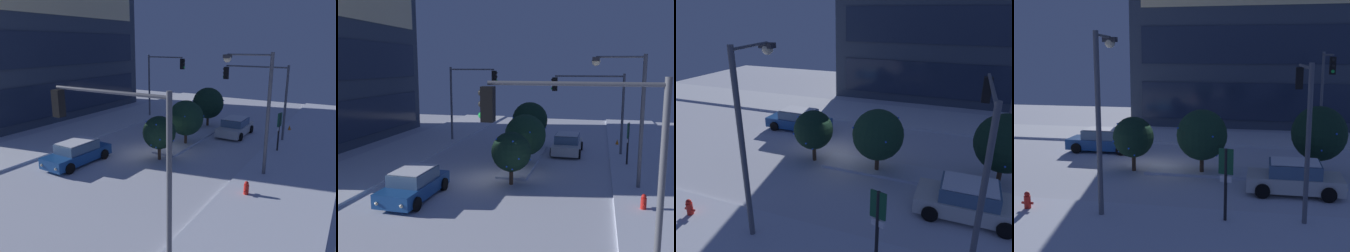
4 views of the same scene
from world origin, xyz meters
TOP-DOWN VIEW (x-y plane):
  - ground at (0.00, 0.00)m, footprint 52.00×52.00m
  - curb_strip_near at (0.00, -8.81)m, footprint 52.00×5.20m
  - curb_strip_far at (0.00, 8.81)m, footprint 52.00×5.20m
  - median_strip at (4.80, -0.57)m, footprint 9.00×1.80m
  - car_near at (7.80, -3.16)m, footprint 4.33×2.17m
  - car_far at (-3.74, 3.35)m, footprint 4.66×2.08m
  - traffic_light_corner_far_right at (10.14, 5.40)m, footprint 0.32×4.23m
  - traffic_light_corner_near_right at (7.91, -4.88)m, footprint 0.32×5.27m
  - street_lamp_arched at (0.18, -6.76)m, footprint 0.72×2.73m
  - fire_hydrant at (-2.85, -7.46)m, footprint 0.48×0.26m
  - parking_info_sign at (5.04, -7.26)m, footprint 0.55×0.19m
  - decorated_tree_median at (-0.45, -0.79)m, footprint 2.19×2.19m
  - decorated_tree_left_of_median at (9.18, -0.04)m, footprint 2.82×2.82m
  - decorated_tree_right_of_median at (3.26, -0.84)m, footprint 2.64×2.64m

SIDE VIEW (x-z plane):
  - ground at x=0.00m, z-range 0.00..0.00m
  - curb_strip_near at x=0.00m, z-range 0.00..0.14m
  - curb_strip_far at x=0.00m, z-range 0.00..0.14m
  - median_strip at x=4.80m, z-range 0.00..0.14m
  - fire_hydrant at x=-2.85m, z-range -0.01..0.82m
  - car_near at x=7.80m, z-range -0.04..1.46m
  - car_far at x=-3.74m, z-range -0.04..1.46m
  - parking_info_sign at x=5.04m, z-range 0.40..3.26m
  - decorated_tree_median at x=-0.45m, z-range 0.37..3.32m
  - decorated_tree_right_of_median at x=3.26m, z-range 0.39..3.83m
  - decorated_tree_left_of_median at x=9.18m, z-range 0.41..4.06m
  - traffic_light_corner_near_right at x=7.91m, z-range 1.24..7.19m
  - traffic_light_corner_far_right at x=10.14m, z-range 1.24..7.63m
  - street_lamp_arched at x=0.18m, z-range 1.12..8.21m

